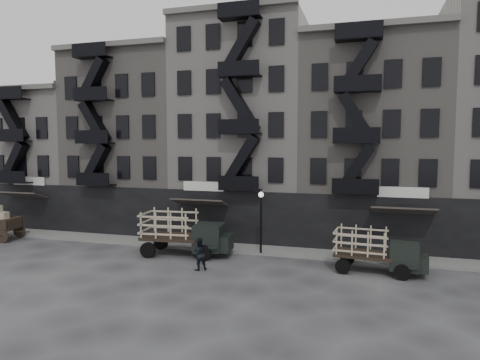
# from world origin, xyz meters

# --- Properties ---
(ground) EXTENTS (140.00, 140.00, 0.00)m
(ground) POSITION_xyz_m (0.00, 0.00, 0.00)
(ground) COLOR #38383A
(ground) RESTS_ON ground
(sidewalk) EXTENTS (55.00, 2.50, 0.15)m
(sidewalk) POSITION_xyz_m (0.00, 3.75, 0.07)
(sidewalk) COLOR slate
(sidewalk) RESTS_ON ground
(building_west) EXTENTS (10.00, 11.35, 13.20)m
(building_west) POSITION_xyz_m (-20.00, 9.83, 6.00)
(building_west) COLOR #B0A9A2
(building_west) RESTS_ON ground
(building_midwest) EXTENTS (10.00, 11.35, 16.20)m
(building_midwest) POSITION_xyz_m (-10.00, 9.83, 7.50)
(building_midwest) COLOR gray
(building_midwest) RESTS_ON ground
(building_center) EXTENTS (10.00, 11.35, 18.20)m
(building_center) POSITION_xyz_m (-0.00, 9.82, 8.50)
(building_center) COLOR #B0A9A2
(building_center) RESTS_ON ground
(building_mideast) EXTENTS (10.00, 11.35, 16.20)m
(building_mideast) POSITION_xyz_m (10.00, 9.83, 7.50)
(building_mideast) COLOR gray
(building_mideast) RESTS_ON ground
(lamp_post) EXTENTS (0.36, 0.36, 4.28)m
(lamp_post) POSITION_xyz_m (3.00, 2.60, 2.78)
(lamp_post) COLOR black
(lamp_post) RESTS_ON ground
(stake_truck_west) EXTENTS (6.19, 2.96, 3.02)m
(stake_truck_west) POSITION_xyz_m (-1.96, 1.15, 1.72)
(stake_truck_west) COLOR black
(stake_truck_west) RESTS_ON ground
(stake_truck_east) EXTENTS (5.25, 2.48, 2.56)m
(stake_truck_east) POSITION_xyz_m (10.38, 0.71, 1.46)
(stake_truck_east) COLOR black
(stake_truck_east) RESTS_ON ground
(pedestrian_mid) EXTENTS (1.20, 1.17, 1.95)m
(pedestrian_mid) POSITION_xyz_m (0.30, -1.76, 0.97)
(pedestrian_mid) COLOR black
(pedestrian_mid) RESTS_ON ground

